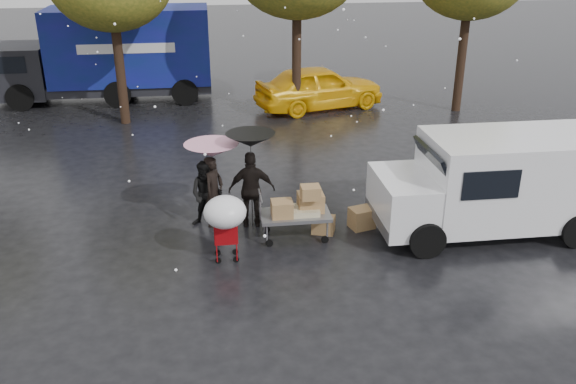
{
  "coord_description": "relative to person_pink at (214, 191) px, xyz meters",
  "views": [
    {
      "loc": [
        -0.6,
        -10.98,
        6.23
      ],
      "look_at": [
        1.0,
        1.0,
        0.98
      ],
      "focal_mm": 38.0,
      "sensor_mm": 36.0,
      "label": 1
    }
  ],
  "objects": [
    {
      "name": "ground",
      "position": [
        0.6,
        -1.62,
        -0.82
      ],
      "size": [
        90.0,
        90.0,
        0.0
      ],
      "primitive_type": "plane",
      "color": "black",
      "rests_on": "ground"
    },
    {
      "name": "umbrella_black",
      "position": [
        0.84,
        -0.17,
        1.23
      ],
      "size": [
        1.08,
        1.08,
        2.2
      ],
      "color": "#4C4C4C",
      "rests_on": "ground"
    },
    {
      "name": "shopping_cart",
      "position": [
        0.2,
        -1.78,
        0.25
      ],
      "size": [
        0.84,
        0.84,
        1.46
      ],
      "color": "#9E090E",
      "rests_on": "ground"
    },
    {
      "name": "person_pink",
      "position": [
        0.0,
        0.0,
        0.0
      ],
      "size": [
        0.65,
        0.71,
        1.64
      ],
      "primitive_type": "imported",
      "rotation": [
        0.0,
        0.0,
        1.02
      ],
      "color": "black",
      "rests_on": "ground"
    },
    {
      "name": "vendor_cart",
      "position": [
        1.8,
        -0.9,
        -0.09
      ],
      "size": [
        1.52,
        0.8,
        1.27
      ],
      "color": "slate",
      "rests_on": "ground"
    },
    {
      "name": "box_ground_near",
      "position": [
        3.28,
        -0.59,
        -0.58
      ],
      "size": [
        0.61,
        0.54,
        0.47
      ],
      "primitive_type": "cube",
      "rotation": [
        0.0,
        0.0,
        0.27
      ],
      "color": "olive",
      "rests_on": "ground"
    },
    {
      "name": "person_middle",
      "position": [
        -0.16,
        -0.04,
        -0.04
      ],
      "size": [
        0.88,
        0.77,
        1.55
      ],
      "primitive_type": "imported",
      "rotation": [
        0.0,
        0.0,
        -0.27
      ],
      "color": "black",
      "rests_on": "ground"
    },
    {
      "name": "blue_truck",
      "position": [
        -3.71,
        11.61,
        0.94
      ],
      "size": [
        8.3,
        2.6,
        3.5
      ],
      "color": "navy",
      "rests_on": "ground"
    },
    {
      "name": "umbrella_pink",
      "position": [
        -0.0,
        0.0,
        0.98
      ],
      "size": [
        1.19,
        1.19,
        1.95
      ],
      "color": "#4C4C4C",
      "rests_on": "ground"
    },
    {
      "name": "person_black",
      "position": [
        0.84,
        -0.17,
        0.06
      ],
      "size": [
        1.05,
        0.47,
        1.77
      ],
      "primitive_type": "imported",
      "rotation": [
        0.0,
        0.0,
        3.1
      ],
      "color": "black",
      "rests_on": "ground"
    },
    {
      "name": "yellow_taxi",
      "position": [
        4.09,
        9.29,
        -0.01
      ],
      "size": [
        5.1,
        3.16,
        1.62
      ],
      "primitive_type": "imported",
      "rotation": [
        0.0,
        0.0,
        1.85
      ],
      "color": "yellow",
      "rests_on": "ground"
    },
    {
      "name": "white_van",
      "position": [
        6.08,
        -1.1,
        0.34
      ],
      "size": [
        4.91,
        2.18,
        2.2
      ],
      "color": "white",
      "rests_on": "ground"
    },
    {
      "name": "box_ground_far",
      "position": [
        2.38,
        -0.71,
        -0.63
      ],
      "size": [
        0.58,
        0.52,
        0.37
      ],
      "primitive_type": "cube",
      "rotation": [
        0.0,
        0.0,
        -0.35
      ],
      "color": "olive",
      "rests_on": "ground"
    }
  ]
}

